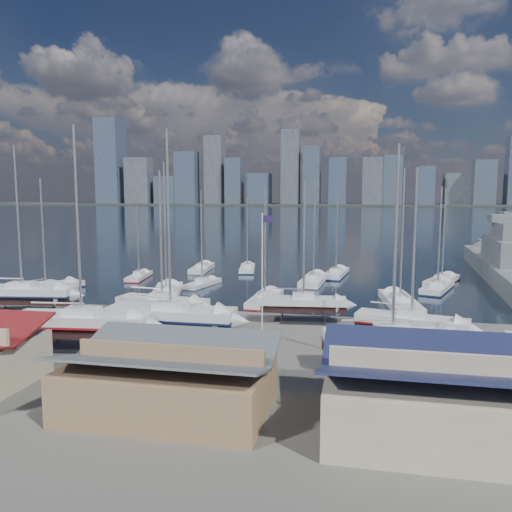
% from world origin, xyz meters
% --- Properties ---
extents(ground, '(1400.00, 1400.00, 0.00)m').
position_xyz_m(ground, '(0.00, -10.00, 0.00)').
color(ground, '#605E59').
rests_on(ground, ground).
extents(water, '(1400.00, 600.00, 0.40)m').
position_xyz_m(water, '(0.00, 300.00, -0.15)').
color(water, '#192B3A').
rests_on(water, ground).
extents(far_shore, '(1400.00, 80.00, 2.20)m').
position_xyz_m(far_shore, '(0.00, 560.00, 1.10)').
color(far_shore, '#2D332D').
rests_on(far_shore, ground).
extents(skyline, '(639.14, 43.80, 107.69)m').
position_xyz_m(skyline, '(-7.83, 553.76, 39.09)').
color(skyline, '#475166').
rests_on(skyline, far_shore).
extents(shed_grey, '(12.60, 8.40, 4.17)m').
position_xyz_m(shed_grey, '(0.00, -26.00, 2.15)').
color(shed_grey, '#8C6B4C').
rests_on(shed_grey, ground).
extents(shed_blue, '(13.65, 9.45, 4.71)m').
position_xyz_m(shed_blue, '(16.00, -26.00, 2.42)').
color(shed_blue, '#BFB293').
rests_on(shed_blue, ground).
extents(sailboat_cradle_0, '(11.83, 4.77, 18.38)m').
position_xyz_m(sailboat_cradle_0, '(-25.23, -5.78, 2.19)').
color(sailboat_cradle_0, '#2D2D33').
rests_on(sailboat_cradle_0, ground).
extents(sailboat_cradle_1, '(12.05, 4.64, 18.76)m').
position_xyz_m(sailboat_cradle_1, '(-11.81, -16.08, 2.21)').
color(sailboat_cradle_1, '#2D2D33').
rests_on(sailboat_cradle_1, ground).
extents(sailboat_cradle_2, '(9.74, 3.93, 15.49)m').
position_xyz_m(sailboat_cradle_2, '(-8.29, -6.91, 2.05)').
color(sailboat_cradle_2, '#2D2D33').
rests_on(sailboat_cradle_2, ground).
extents(sailboat_cradle_3, '(11.73, 3.35, 18.71)m').
position_xyz_m(sailboat_cradle_3, '(-5.24, -12.44, 2.21)').
color(sailboat_cradle_3, '#2D2D33').
rests_on(sailboat_cradle_3, ground).
extents(sailboat_cradle_4, '(8.95, 3.43, 14.38)m').
position_xyz_m(sailboat_cradle_4, '(5.67, -3.32, 1.99)').
color(sailboat_cradle_4, '#2D2D33').
rests_on(sailboat_cradle_4, ground).
extents(sailboat_cradle_5, '(10.79, 5.17, 16.75)m').
position_xyz_m(sailboat_cradle_5, '(13.77, -15.74, 2.11)').
color(sailboat_cradle_5, '#2D2D33').
rests_on(sailboat_cradle_5, ground).
extents(sailboat_cradle_6, '(9.85, 4.98, 15.38)m').
position_xyz_m(sailboat_cradle_6, '(15.74, -9.68, 2.04)').
color(sailboat_cradle_6, '#2D2D33').
rests_on(sailboat_cradle_6, ground).
extents(sailboat_moored_0, '(6.47, 11.11, 16.04)m').
position_xyz_m(sailboat_moored_0, '(-30.24, 5.62, 0.31)').
color(sailboat_moored_0, black).
rests_on(sailboat_moored_0, water).
extents(sailboat_moored_1, '(3.35, 8.24, 11.97)m').
position_xyz_m(sailboat_moored_1, '(-22.42, 17.97, 0.31)').
color(sailboat_moored_1, black).
rests_on(sailboat_moored_1, water).
extents(sailboat_moored_2, '(3.57, 9.76, 14.41)m').
position_xyz_m(sailboat_moored_2, '(-15.35, 27.94, 0.32)').
color(sailboat_moored_2, black).
rests_on(sailboat_moored_2, water).
extents(sailboat_moored_3, '(6.60, 12.50, 18.00)m').
position_xyz_m(sailboat_moored_3, '(-12.64, 4.97, 0.31)').
color(sailboat_moored_3, black).
rests_on(sailboat_moored_3, water).
extents(sailboat_moored_4, '(3.81, 8.10, 11.80)m').
position_xyz_m(sailboat_moored_4, '(-10.81, 13.93, 0.33)').
color(sailboat_moored_4, black).
rests_on(sailboat_moored_4, water).
extents(sailboat_moored_5, '(4.00, 9.14, 13.21)m').
position_xyz_m(sailboat_moored_5, '(-7.63, 29.38, 0.31)').
color(sailboat_moored_5, black).
rests_on(sailboat_moored_5, water).
extents(sailboat_moored_6, '(3.15, 9.95, 14.73)m').
position_xyz_m(sailboat_moored_6, '(0.09, 4.97, 0.31)').
color(sailboat_moored_6, black).
rests_on(sailboat_moored_6, water).
extents(sailboat_moored_7, '(3.62, 10.69, 15.89)m').
position_xyz_m(sailboat_moored_7, '(4.68, 19.51, 0.32)').
color(sailboat_moored_7, black).
rests_on(sailboat_moored_7, water).
extents(sailboat_moored_8, '(3.97, 10.08, 14.66)m').
position_xyz_m(sailboat_moored_8, '(7.67, 26.76, 0.31)').
color(sailboat_moored_8, black).
rests_on(sailboat_moored_8, water).
extents(sailboat_moored_9, '(4.63, 11.51, 16.89)m').
position_xyz_m(sailboat_moored_9, '(16.03, 6.07, 0.32)').
color(sailboat_moored_9, black).
rests_on(sailboat_moored_9, water).
extents(sailboat_moored_10, '(5.97, 10.29, 14.85)m').
position_xyz_m(sailboat_moored_10, '(21.83, 17.22, 0.31)').
color(sailboat_moored_10, black).
rests_on(sailboat_moored_10, water).
extents(sailboat_moored_11, '(6.55, 10.01, 14.59)m').
position_xyz_m(sailboat_moored_11, '(23.31, 23.23, 0.31)').
color(sailboat_moored_11, black).
rests_on(sailboat_moored_11, water).
extents(naval_ship_east, '(12.18, 51.52, 18.59)m').
position_xyz_m(naval_ship_east, '(34.45, 29.25, 1.67)').
color(naval_ship_east, slate).
rests_on(naval_ship_east, water).
extents(car_a, '(2.64, 4.85, 1.57)m').
position_xyz_m(car_a, '(-13.28, -21.56, 0.78)').
color(car_a, gray).
rests_on(car_a, ground).
extents(car_b, '(4.41, 2.93, 1.37)m').
position_xyz_m(car_b, '(-6.73, -19.24, 0.69)').
color(car_b, gray).
rests_on(car_b, ground).
extents(car_c, '(3.99, 5.89, 1.50)m').
position_xyz_m(car_c, '(-0.67, -21.68, 0.75)').
color(car_c, gray).
rests_on(car_c, ground).
extents(car_d, '(2.96, 5.52, 1.52)m').
position_xyz_m(car_d, '(12.78, -18.15, 0.76)').
color(car_d, gray).
rests_on(car_d, ground).
extents(flagpole, '(1.01, 0.12, 11.40)m').
position_xyz_m(flagpole, '(2.22, -7.41, 6.53)').
color(flagpole, white).
rests_on(flagpole, ground).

